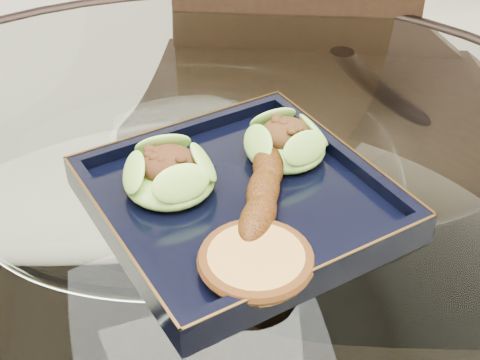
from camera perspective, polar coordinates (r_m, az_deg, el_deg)
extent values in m
cylinder|color=white|center=(0.71, -4.12, -1.72)|extent=(1.10, 1.10, 0.01)
torus|color=black|center=(0.71, -4.12, -1.72)|extent=(1.13, 1.13, 0.02)
cylinder|color=black|center=(1.22, 7.04, -5.52)|extent=(0.04, 0.04, 0.75)
cylinder|color=black|center=(1.18, -19.73, -9.93)|extent=(0.04, 0.04, 0.75)
cube|color=black|center=(1.11, 3.93, -3.65)|extent=(0.54, 0.54, 0.04)
cube|color=black|center=(1.13, 4.73, 13.29)|extent=(0.39, 0.16, 0.46)
cylinder|color=black|center=(1.42, -3.65, -6.03)|extent=(0.03, 0.03, 0.45)
cylinder|color=black|center=(1.43, 11.00, -6.69)|extent=(0.03, 0.03, 0.45)
cube|color=black|center=(0.68, 0.00, -2.03)|extent=(0.33, 0.33, 0.02)
ellipsoid|color=#579F2E|center=(0.67, -6.03, 0.34)|extent=(0.12, 0.12, 0.03)
ellipsoid|color=#549029|center=(0.72, 3.91, 3.05)|extent=(0.10, 0.10, 0.03)
ellipsoid|color=#63310A|center=(0.65, 1.99, -0.91)|extent=(0.09, 0.15, 0.03)
cylinder|color=gold|center=(0.59, 1.37, -6.99)|extent=(0.11, 0.11, 0.02)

